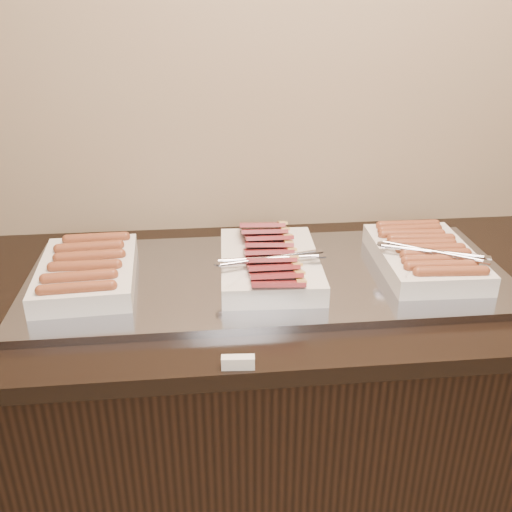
% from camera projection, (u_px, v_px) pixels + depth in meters
% --- Properties ---
extents(counter, '(2.06, 0.76, 0.90)m').
position_uv_depth(counter, '(261.00, 419.00, 1.63)').
color(counter, black).
rests_on(counter, ground).
extents(warming_tray, '(1.20, 0.50, 0.02)m').
position_uv_depth(warming_tray, '(269.00, 277.00, 1.44)').
color(warming_tray, '#9496A2').
rests_on(warming_tray, counter).
extents(dish_left, '(0.24, 0.35, 0.07)m').
position_uv_depth(dish_left, '(87.00, 271.00, 1.38)').
color(dish_left, silver).
rests_on(dish_left, warming_tray).
extents(dish_center, '(0.27, 0.39, 0.09)m').
position_uv_depth(dish_center, '(270.00, 262.00, 1.42)').
color(dish_center, silver).
rests_on(dish_center, warming_tray).
extents(dish_right, '(0.26, 0.36, 0.08)m').
position_uv_depth(dish_right, '(425.00, 255.00, 1.46)').
color(dish_right, silver).
rests_on(dish_right, warming_tray).
extents(label_holder, '(0.07, 0.02, 0.03)m').
position_uv_depth(label_holder, '(238.00, 362.00, 1.11)').
color(label_holder, silver).
rests_on(label_holder, counter).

